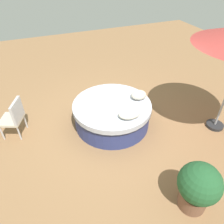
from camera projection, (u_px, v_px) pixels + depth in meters
ground_plane at (112, 123)px, 5.69m from camera, size 16.00×16.00×0.00m
round_bed at (112, 114)px, 5.49m from camera, size 2.01×2.01×0.64m
throw_pillow_0 at (129, 113)px, 4.85m from camera, size 0.53×0.40×0.19m
throw_pillow_1 at (139, 95)px, 5.42m from camera, size 0.40×0.34×0.22m
patio_chair at (14, 116)px, 5.04m from camera, size 0.66×0.67×0.98m
planter at (198, 186)px, 3.54m from camera, size 0.73×0.73×1.03m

